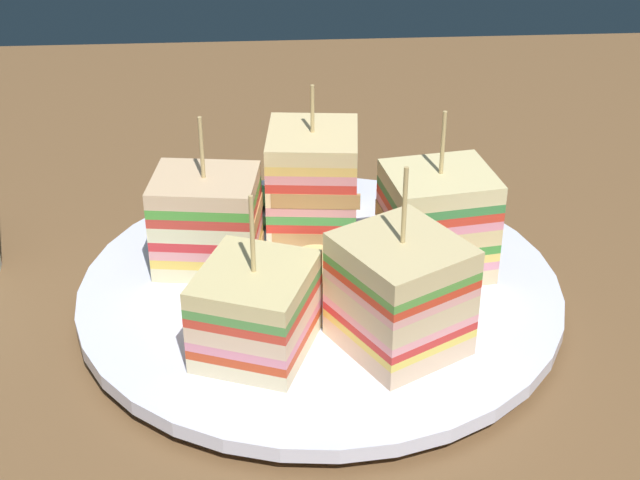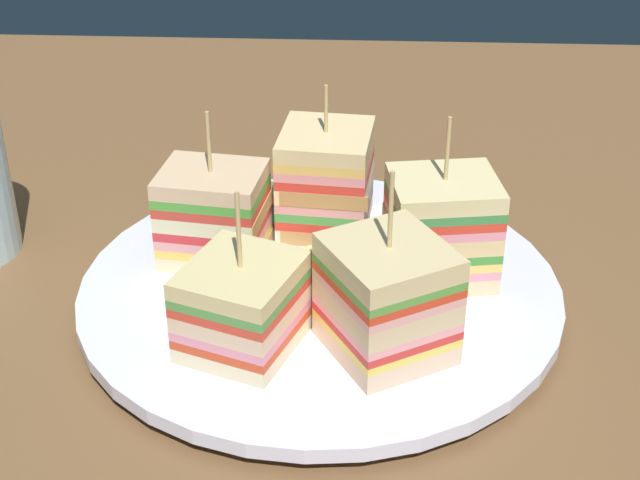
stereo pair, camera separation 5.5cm
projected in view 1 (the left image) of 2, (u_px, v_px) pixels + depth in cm
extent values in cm
cube|color=brown|center=(320.00, 318.00, 57.63)|extent=(114.25, 98.62, 1.80)
cylinder|color=white|center=(320.00, 301.00, 57.00)|extent=(17.63, 17.63, 0.71)
cylinder|color=white|center=(320.00, 290.00, 56.60)|extent=(28.44, 28.44, 0.86)
cube|color=beige|center=(315.00, 217.00, 62.35)|extent=(6.17, 6.59, 1.00)
cube|color=#B2844C|center=(313.00, 240.00, 59.78)|extent=(5.49, 0.77, 1.00)
cube|color=red|center=(315.00, 207.00, 61.95)|extent=(6.17, 6.59, 0.60)
cube|color=#449946|center=(315.00, 199.00, 61.64)|extent=(6.17, 6.59, 0.60)
cube|color=pink|center=(315.00, 190.00, 61.34)|extent=(6.17, 6.59, 0.60)
cube|color=beige|center=(315.00, 179.00, 60.94)|extent=(6.17, 6.59, 1.00)
cube|color=#B2844C|center=(313.00, 201.00, 58.37)|extent=(5.49, 0.77, 1.00)
cube|color=red|center=(315.00, 168.00, 60.53)|extent=(6.17, 6.59, 0.60)
cube|color=pink|center=(315.00, 159.00, 60.23)|extent=(6.17, 6.59, 0.60)
cube|color=#EDBE5D|center=(315.00, 151.00, 59.93)|extent=(6.17, 6.59, 0.60)
cube|color=#E3C789|center=(315.00, 139.00, 59.52)|extent=(6.17, 6.59, 1.00)
cylinder|color=tan|center=(315.00, 109.00, 58.49)|extent=(0.24, 0.24, 3.09)
cube|color=beige|center=(209.00, 256.00, 58.23)|extent=(6.69, 5.75, 0.95)
cube|color=#B2844C|center=(257.00, 257.00, 58.06)|extent=(0.89, 4.88, 0.95)
cube|color=#F0C74E|center=(208.00, 245.00, 57.84)|extent=(6.69, 5.75, 0.59)
cube|color=pink|center=(208.00, 236.00, 57.54)|extent=(6.69, 5.75, 0.59)
cube|color=red|center=(207.00, 228.00, 57.24)|extent=(6.69, 5.75, 0.59)
cube|color=beige|center=(206.00, 217.00, 56.85)|extent=(6.69, 5.75, 0.95)
cube|color=#B2844C|center=(256.00, 218.00, 56.68)|extent=(0.89, 4.88, 0.95)
cube|color=#C73A2D|center=(206.00, 205.00, 56.46)|extent=(6.69, 5.75, 0.59)
cube|color=green|center=(205.00, 196.00, 56.16)|extent=(6.69, 5.75, 0.59)
cube|color=#D9B388|center=(204.00, 185.00, 55.77)|extent=(6.69, 5.75, 0.95)
cylinder|color=tan|center=(202.00, 148.00, 54.57)|extent=(0.24, 0.24, 3.80)
cube|color=beige|center=(257.00, 342.00, 50.65)|extent=(7.24, 7.62, 0.93)
cube|color=#B2844C|center=(275.00, 311.00, 53.11)|extent=(5.08, 2.11, 0.93)
cube|color=#CD421E|center=(256.00, 330.00, 50.28)|extent=(7.24, 7.62, 0.53)
cube|color=pink|center=(256.00, 322.00, 50.02)|extent=(7.24, 7.62, 0.53)
cube|color=beige|center=(255.00, 311.00, 49.65)|extent=(7.24, 7.62, 0.93)
cube|color=#9E7242|center=(274.00, 281.00, 52.11)|extent=(5.08, 2.11, 0.93)
cube|color=red|center=(255.00, 299.00, 49.28)|extent=(7.24, 7.62, 0.53)
cube|color=#529546|center=(255.00, 291.00, 49.01)|extent=(7.24, 7.62, 0.53)
cube|color=#D6C383|center=(254.00, 279.00, 48.65)|extent=(7.24, 7.62, 0.93)
cylinder|color=tan|center=(252.00, 234.00, 47.32)|extent=(0.24, 0.24, 4.33)
cube|color=beige|center=(398.00, 334.00, 51.02)|extent=(7.93, 8.09, 1.16)
cube|color=#B2844C|center=(365.00, 308.00, 53.16)|extent=(4.91, 2.98, 1.16)
cube|color=#EBCD51|center=(399.00, 322.00, 50.61)|extent=(7.93, 8.09, 0.47)
cube|color=red|center=(399.00, 315.00, 50.37)|extent=(7.93, 8.09, 0.47)
cube|color=pink|center=(399.00, 307.00, 50.14)|extent=(7.93, 8.09, 0.47)
cube|color=#D8BB8B|center=(400.00, 294.00, 49.72)|extent=(7.93, 8.09, 1.16)
cube|color=#B2844C|center=(366.00, 269.00, 51.86)|extent=(4.91, 2.98, 1.16)
cube|color=#E69D94|center=(401.00, 281.00, 49.31)|extent=(7.93, 8.09, 0.47)
cube|color=red|center=(401.00, 274.00, 49.07)|extent=(7.93, 8.09, 0.47)
cube|color=#549A3C|center=(401.00, 266.00, 48.84)|extent=(7.93, 8.09, 0.47)
cube|color=#D4BD84|center=(402.00, 252.00, 48.42)|extent=(7.93, 8.09, 1.16)
cylinder|color=tan|center=(405.00, 206.00, 47.06)|extent=(0.24, 0.24, 4.22)
cube|color=beige|center=(435.00, 260.00, 57.75)|extent=(6.83, 6.16, 1.03)
cube|color=#B2844C|center=(387.00, 265.00, 57.19)|extent=(1.05, 5.14, 1.03)
cube|color=pink|center=(435.00, 248.00, 57.36)|extent=(6.83, 6.16, 0.54)
cube|color=#EDC75C|center=(436.00, 241.00, 57.08)|extent=(6.83, 6.16, 0.54)
cube|color=#3F8D33|center=(437.00, 233.00, 56.81)|extent=(6.83, 6.16, 0.54)
cube|color=#D9BD7B|center=(437.00, 221.00, 56.41)|extent=(6.83, 6.16, 1.03)
cube|color=#B2844C|center=(389.00, 227.00, 55.84)|extent=(1.05, 5.14, 1.03)
cube|color=pink|center=(438.00, 210.00, 56.01)|extent=(6.83, 6.16, 0.54)
cube|color=red|center=(439.00, 201.00, 55.74)|extent=(6.83, 6.16, 0.54)
cube|color=#3B8540|center=(439.00, 193.00, 55.46)|extent=(6.83, 6.16, 0.54)
cube|color=beige|center=(440.00, 181.00, 55.06)|extent=(6.83, 6.16, 1.03)
cylinder|color=tan|center=(443.00, 143.00, 53.84)|extent=(0.24, 0.24, 3.82)
cylinder|color=#EED17F|center=(285.00, 284.00, 55.79)|extent=(5.47, 5.51, 1.11)
cylinder|color=#DEBF73|center=(324.00, 262.00, 57.31)|extent=(3.65, 3.67, 0.75)
cylinder|color=#E4C778|center=(320.00, 264.00, 56.11)|extent=(4.79, 4.77, 0.70)
ellipsoid|color=#65A34D|center=(239.00, 220.00, 62.15)|extent=(4.12, 3.09, 1.05)
ellipsoid|color=#5EB147|center=(233.00, 203.00, 63.77)|extent=(3.90, 4.77, 1.25)
ellipsoid|color=#489B46|center=(238.00, 212.00, 62.76)|extent=(3.82, 4.01, 1.11)
ellipsoid|color=#4A9745|center=(254.00, 195.00, 64.67)|extent=(4.26, 3.41, 1.20)
cylinder|color=#DB442D|center=(225.00, 207.00, 63.03)|extent=(4.49, 4.47, 1.22)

